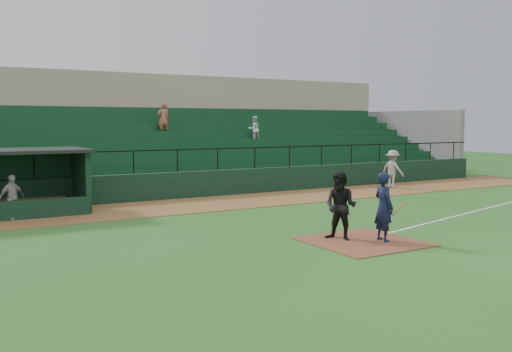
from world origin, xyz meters
TOP-DOWN VIEW (x-y plane):
  - ground at (0.00, 0.00)m, footprint 90.00×90.00m
  - warning_track at (0.00, 8.00)m, footprint 40.00×4.00m
  - home_plate_dirt at (0.00, -1.00)m, footprint 3.00×3.00m
  - foul_line at (8.00, 1.20)m, footprint 17.49×4.44m
  - stadium_structure at (-0.00, 16.46)m, footprint 38.00×13.08m
  - batter_at_plate at (0.56, -1.22)m, footprint 1.08×0.78m
  - umpire at (-0.40, -0.48)m, footprint 1.11×1.20m
  - runner at (10.12, 8.25)m, footprint 0.95×1.38m
  - dugout_player_a at (-8.12, 7.86)m, footprint 1.00×0.75m

SIDE VIEW (x-z plane):
  - ground at x=0.00m, z-range 0.00..0.00m
  - foul_line at x=8.00m, z-range 0.00..0.01m
  - warning_track at x=0.00m, z-range 0.00..0.03m
  - home_plate_dirt at x=0.00m, z-range 0.00..0.03m
  - dugout_player_a at x=-8.12m, z-range 0.03..1.60m
  - umpire at x=-0.40m, z-range 0.00..1.99m
  - batter_at_plate at x=0.56m, z-range 0.00..1.99m
  - runner at x=10.12m, z-range 0.03..1.99m
  - stadium_structure at x=0.00m, z-range -0.90..5.50m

